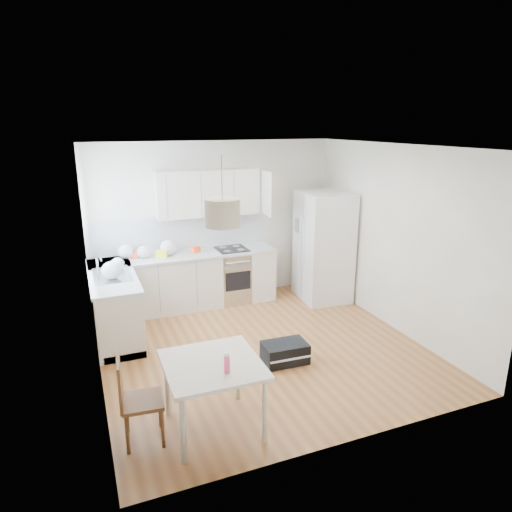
{
  "coord_description": "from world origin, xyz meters",
  "views": [
    {
      "loc": [
        -2.18,
        -5.24,
        2.98
      ],
      "look_at": [
        0.08,
        0.4,
        1.2
      ],
      "focal_mm": 32.0,
      "sensor_mm": 36.0,
      "label": 1
    }
  ],
  "objects": [
    {
      "name": "floor",
      "position": [
        0.0,
        0.0,
        0.0
      ],
      "size": [
        4.2,
        4.2,
        0.0
      ],
      "primitive_type": "plane",
      "color": "brown",
      "rests_on": "ground"
    },
    {
      "name": "ceiling",
      "position": [
        0.0,
        0.0,
        2.7
      ],
      "size": [
        4.2,
        4.2,
        0.0
      ],
      "primitive_type": "plane",
      "rotation": [
        3.14,
        0.0,
        0.0
      ],
      "color": "white",
      "rests_on": "wall_back"
    },
    {
      "name": "wall_back",
      "position": [
        0.0,
        2.1,
        1.35
      ],
      "size": [
        4.2,
        0.0,
        4.2
      ],
      "primitive_type": "plane",
      "rotation": [
        1.57,
        0.0,
        0.0
      ],
      "color": "beige",
      "rests_on": "floor"
    },
    {
      "name": "wall_left",
      "position": [
        -2.1,
        0.0,
        1.35
      ],
      "size": [
        0.0,
        4.2,
        4.2
      ],
      "primitive_type": "plane",
      "rotation": [
        1.57,
        0.0,
        1.57
      ],
      "color": "beige",
      "rests_on": "floor"
    },
    {
      "name": "wall_right",
      "position": [
        2.1,
        0.0,
        1.35
      ],
      "size": [
        0.0,
        4.2,
        4.2
      ],
      "primitive_type": "plane",
      "rotation": [
        1.57,
        0.0,
        -1.57
      ],
      "color": "beige",
      "rests_on": "floor"
    },
    {
      "name": "window_glassblock",
      "position": [
        -2.09,
        1.15,
        1.75
      ],
      "size": [
        0.02,
        1.0,
        1.0
      ],
      "primitive_type": "cube",
      "color": "#BFE0F9",
      "rests_on": "wall_left"
    },
    {
      "name": "cabinets_back",
      "position": [
        -0.6,
        1.8,
        0.44
      ],
      "size": [
        3.0,
        0.6,
        0.88
      ],
      "primitive_type": "cube",
      "color": "silver",
      "rests_on": "floor"
    },
    {
      "name": "cabinets_left",
      "position": [
        -1.8,
        1.2,
        0.44
      ],
      "size": [
        0.6,
        1.8,
        0.88
      ],
      "primitive_type": "cube",
      "color": "silver",
      "rests_on": "floor"
    },
    {
      "name": "counter_back",
      "position": [
        -0.6,
        1.8,
        0.9
      ],
      "size": [
        3.02,
        0.64,
        0.04
      ],
      "primitive_type": "cube",
      "color": "silver",
      "rests_on": "cabinets_back"
    },
    {
      "name": "counter_left",
      "position": [
        -1.8,
        1.2,
        0.9
      ],
      "size": [
        0.64,
        1.82,
        0.04
      ],
      "primitive_type": "cube",
      "color": "silver",
      "rests_on": "cabinets_left"
    },
    {
      "name": "backsplash_back",
      "position": [
        -0.6,
        2.09,
        1.21
      ],
      "size": [
        3.0,
        0.01,
        0.58
      ],
      "primitive_type": "cube",
      "color": "white",
      "rests_on": "wall_back"
    },
    {
      "name": "backsplash_left",
      "position": [
        -2.09,
        1.2,
        1.21
      ],
      "size": [
        0.01,
        1.8,
        0.58
      ],
      "primitive_type": "cube",
      "color": "white",
      "rests_on": "wall_left"
    },
    {
      "name": "upper_cabinets",
      "position": [
        -0.15,
        1.94,
        1.88
      ],
      "size": [
        1.7,
        0.32,
        0.75
      ],
      "primitive_type": "cube",
      "color": "silver",
      "rests_on": "wall_back"
    },
    {
      "name": "range_oven",
      "position": [
        0.2,
        1.8,
        0.44
      ],
      "size": [
        0.5,
        0.61,
        0.88
      ],
      "primitive_type": null,
      "color": "#B4B7B9",
      "rests_on": "floor"
    },
    {
      "name": "sink",
      "position": [
        -1.8,
        1.15,
        0.92
      ],
      "size": [
        0.5,
        0.8,
        0.16
      ],
      "primitive_type": null,
      "color": "#B4B7B9",
      "rests_on": "counter_left"
    },
    {
      "name": "refrigerator",
      "position": [
        1.72,
        1.35,
        0.93
      ],
      "size": [
        0.96,
        1.0,
        1.86
      ],
      "primitive_type": null,
      "rotation": [
        0.0,
        0.0,
        -0.08
      ],
      "color": "white",
      "rests_on": "floor"
    },
    {
      "name": "dining_table",
      "position": [
        -1.1,
        -1.4,
        0.65
      ],
      "size": [
        0.94,
        0.94,
        0.73
      ],
      "rotation": [
        0.0,
        0.0,
        -0.01
      ],
      "color": "beige",
      "rests_on": "floor"
    },
    {
      "name": "dining_chair",
      "position": [
        -1.78,
        -1.33,
        0.45
      ],
      "size": [
        0.42,
        0.42,
        0.9
      ],
      "primitive_type": null,
      "rotation": [
        0.0,
        0.0,
        -0.1
      ],
      "color": "#462715",
      "rests_on": "floor"
    },
    {
      "name": "drink_bottle",
      "position": [
        -1.02,
        -1.63,
        0.84
      ],
      "size": [
        0.07,
        0.07,
        0.21
      ],
      "primitive_type": "cylinder",
      "rotation": [
        0.0,
        0.0,
        -0.23
      ],
      "color": "#EE4270",
      "rests_on": "dining_table"
    },
    {
      "name": "gym_bag",
      "position": [
        0.13,
        -0.47,
        0.13
      ],
      "size": [
        0.58,
        0.39,
        0.26
      ],
      "primitive_type": "cube",
      "rotation": [
        0.0,
        0.0,
        -0.04
      ],
      "color": "black",
      "rests_on": "floor"
    },
    {
      "name": "pendant_lamp",
      "position": [
        -0.92,
        -1.27,
        2.18
      ],
      "size": [
        0.35,
        0.35,
        0.26
      ],
      "primitive_type": "cylinder",
      "rotation": [
        0.0,
        0.0,
        -0.07
      ],
      "color": "#BCA990",
      "rests_on": "ceiling"
    },
    {
      "name": "grocery_bag_a",
      "position": [
        -1.52,
        1.89,
        1.03
      ],
      "size": [
        0.25,
        0.22,
        0.23
      ],
      "primitive_type": "ellipsoid",
      "color": "white",
      "rests_on": "counter_back"
    },
    {
      "name": "grocery_bag_b",
      "position": [
        -1.24,
        1.83,
        1.02
      ],
      "size": [
        0.23,
        0.19,
        0.2
      ],
      "primitive_type": "ellipsoid",
      "color": "white",
      "rests_on": "counter_back"
    },
    {
      "name": "grocery_bag_c",
      "position": [
        -0.85,
        1.86,
        1.04
      ],
      "size": [
        0.28,
        0.23,
        0.25
      ],
      "primitive_type": "ellipsoid",
      "color": "white",
      "rests_on": "counter_back"
    },
    {
      "name": "grocery_bag_d",
      "position": [
        -1.69,
        1.41,
        1.01
      ],
      "size": [
        0.19,
        0.16,
        0.17
      ],
      "primitive_type": "ellipsoid",
      "color": "white",
      "rests_on": "counter_back"
    },
    {
      "name": "grocery_bag_e",
      "position": [
        -1.81,
        0.97,
        1.04
      ],
      "size": [
        0.27,
        0.23,
        0.25
      ],
      "primitive_type": "ellipsoid",
      "color": "white",
      "rests_on": "counter_left"
    },
    {
      "name": "snack_orange",
      "position": [
        -0.42,
        1.83,
        0.97
      ],
      "size": [
        0.17,
        0.14,
        0.1
      ],
      "primitive_type": "cube",
      "rotation": [
        0.0,
        0.0,
        0.42
      ],
      "color": "#F74516",
      "rests_on": "counter_back"
    },
    {
      "name": "snack_yellow",
      "position": [
        -0.99,
        1.74,
        0.98
      ],
      "size": [
        0.2,
        0.18,
        0.12
      ],
      "primitive_type": "cube",
      "rotation": [
        0.0,
        0.0,
        -0.49
      ],
      "color": "yellow",
      "rests_on": "counter_back"
    },
    {
      "name": "snack_red",
      "position": [
        -1.42,
        1.89,
        0.97
      ],
      "size": [
        0.15,
        0.1,
        0.11
      ],
      "primitive_type": "cube",
      "rotation": [
        0.0,
        0.0,
        -0.02
      ],
      "color": "red",
      "rests_on": "counter_back"
    }
  ]
}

